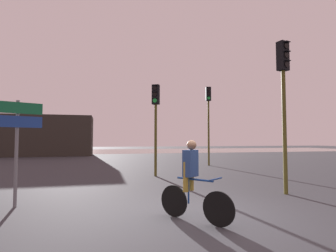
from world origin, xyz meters
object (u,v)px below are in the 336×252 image
object	(u,v)px
traffic_light_near_right	(284,88)
cyclist	(192,180)
distant_building	(23,136)
traffic_light_far_right	(208,111)
direction_sign_post	(17,133)
traffic_light_center	(156,112)

from	to	relation	value
traffic_light_near_right	cyclist	world-z (taller)	traffic_light_near_right
traffic_light_near_right	cyclist	bearing A→B (deg)	11.47
distant_building	cyclist	world-z (taller)	distant_building
traffic_light_far_right	cyclist	world-z (taller)	traffic_light_far_right
distant_building	direction_sign_post	xyz separation A→B (m)	(5.97, -22.28, -0.27)
distant_building	traffic_light_far_right	distance (m)	20.01
traffic_light_near_right	direction_sign_post	size ratio (longest dim) A/B	1.79
direction_sign_post	traffic_light_near_right	bearing A→B (deg)	154.83
traffic_light_center	direction_sign_post	distance (m)	6.37
traffic_light_near_right	direction_sign_post	world-z (taller)	traffic_light_near_right
traffic_light_center	traffic_light_near_right	distance (m)	5.67
direction_sign_post	cyclist	distance (m)	4.42
cyclist	traffic_light_center	bearing A→B (deg)	-132.33
distant_building	traffic_light_center	xyz separation A→B (m)	(10.30, -17.74, 0.83)
traffic_light_near_right	direction_sign_post	distance (m)	7.54
distant_building	traffic_light_far_right	xyz separation A→B (m)	(14.56, -13.66, 1.42)
traffic_light_far_right	traffic_light_center	bearing A→B (deg)	53.74
distant_building	traffic_light_center	bearing A→B (deg)	-59.85
traffic_light_center	direction_sign_post	world-z (taller)	traffic_light_center
traffic_light_far_right	cyclist	size ratio (longest dim) A/B	3.12
distant_building	traffic_light_far_right	world-z (taller)	traffic_light_far_right
traffic_light_center	direction_sign_post	bearing A→B (deg)	73.81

